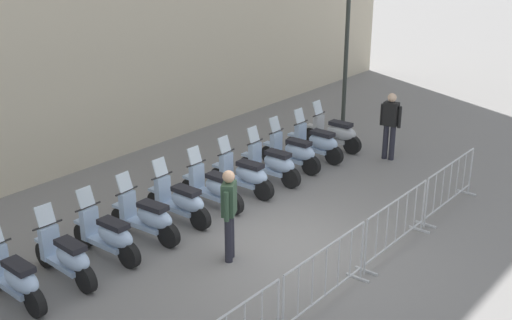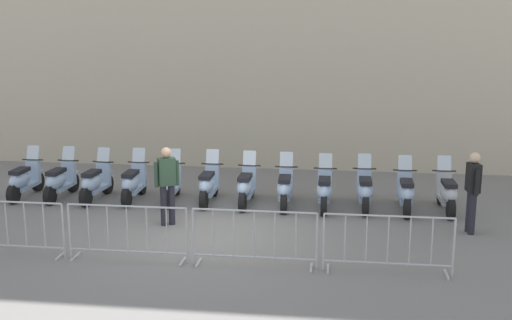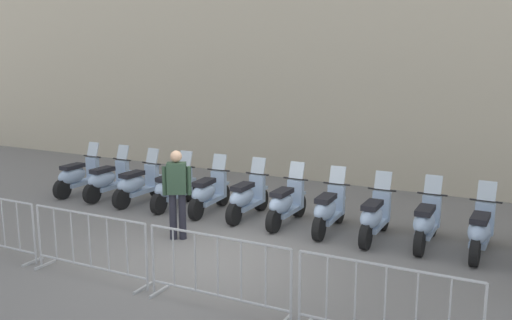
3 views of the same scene
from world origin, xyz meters
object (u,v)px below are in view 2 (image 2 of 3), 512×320
Objects in this scene: motorcycle_10 at (406,193)px; officer_mid_plaza at (473,188)px; motorcycle_3 at (133,183)px; motorcycle_6 at (246,187)px; barrier_segment_1 at (127,233)px; motorcycle_8 at (324,191)px; motorcycle_2 at (95,183)px; officer_near_row_end at (167,181)px; motorcycle_0 at (24,180)px; motorcycle_4 at (170,185)px; motorcycle_1 at (60,181)px; barrier_segment_3 at (388,245)px; motorcycle_7 at (285,189)px; barrier_segment_0 at (7,228)px; motorcycle_9 at (365,191)px; motorcycle_11 at (447,194)px; barrier_segment_2 at (254,239)px; motorcycle_5 at (208,185)px.

motorcycle_10 is 0.99× the size of officer_mid_plaza.
motorcycle_6 is (2.77, 0.58, 0.00)m from motorcycle_3.
barrier_segment_1 is 1.29× the size of officer_mid_plaza.
motorcycle_8 is (1.87, 0.30, 0.00)m from motorcycle_6.
officer_near_row_end is at bearing -23.94° from motorcycle_2.
motorcycle_0 is 10.73m from officer_mid_plaza.
motorcycle_4 is at bearing 12.56° from motorcycle_3.
barrier_segment_3 is (8.42, -2.19, 0.07)m from motorcycle_1.
motorcycle_2 is 1.00× the size of officer_mid_plaza.
motorcycle_7 is (0.93, 0.16, 0.00)m from motorcycle_6.
motorcycle_10 is 0.77× the size of barrier_segment_0.
motorcycle_9 and motorcycle_10 have the same top height.
motorcycle_6 is 0.99× the size of officer_mid_plaza.
motorcycle_8 reaches higher than barrier_segment_3.
motorcycle_7 is (3.70, 0.74, 0.00)m from motorcycle_3.
motorcycle_11 is 0.77× the size of barrier_segment_2.
motorcycle_6 is at bearing -168.99° from motorcycle_10.
motorcycle_0 is 0.77× the size of barrier_segment_3.
motorcycle_6 is 1.00× the size of motorcycle_8.
motorcycle_7 is 1.00× the size of motorcycle_8.
motorcycle_4 is 4.71m from motorcycle_9.
motorcycle_1 is 1.01× the size of motorcycle_7.
barrier_segment_3 is 1.29× the size of officer_mid_plaza.
officer_mid_plaza is (4.22, -0.56, 0.53)m from motorcycle_7.
barrier_segment_2 is at bearing -23.67° from motorcycle_1.
motorcycle_10 is 0.77× the size of barrier_segment_3.
motorcycle_6 is at bearing 140.12° from barrier_segment_3.
motorcycle_4 and motorcycle_10 have the same top height.
officer_mid_plaza reaches higher than barrier_segment_2.
motorcycle_11 is at bearing 12.45° from motorcycle_7.
officer_mid_plaza is at bearing -2.46° from motorcycle_5.
barrier_segment_2 is at bearing -35.93° from motorcycle_3.
motorcycle_10 is 3.90m from barrier_segment_3.
motorcycle_2 is 1.01× the size of motorcycle_5.
motorcycle_6 is at bearing 55.92° from barrier_segment_0.
motorcycle_10 is at bearing 11.12° from motorcycle_4.
barrier_segment_3 is (4.74, -3.04, 0.07)m from motorcycle_5.
barrier_segment_0 is (-7.75, -5.60, 0.07)m from motorcycle_11.
motorcycle_7 and motorcycle_10 have the same top height.
motorcycle_2 is at bearing -167.16° from motorcycle_6.
motorcycle_4 is at bearing -169.78° from motorcycle_8.
motorcycle_1 reaches higher than barrier_segment_2.
motorcycle_0 is 1.01× the size of motorcycle_7.
motorcycle_2 is 4.37m from barrier_segment_1.
motorcycle_1 is at bearing -167.49° from motorcycle_3.
motorcycle_10 is 5.53m from officer_near_row_end.
motorcycle_8 reaches higher than barrier_segment_0.
motorcycle_8 is at bearing 8.40° from motorcycle_7.
motorcycle_3 and motorcycle_9 have the same top height.
officer_mid_plaza reaches higher than motorcycle_3.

